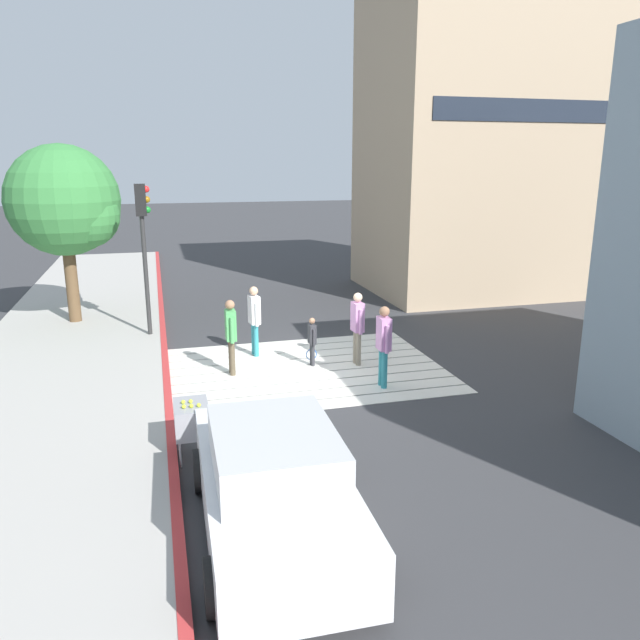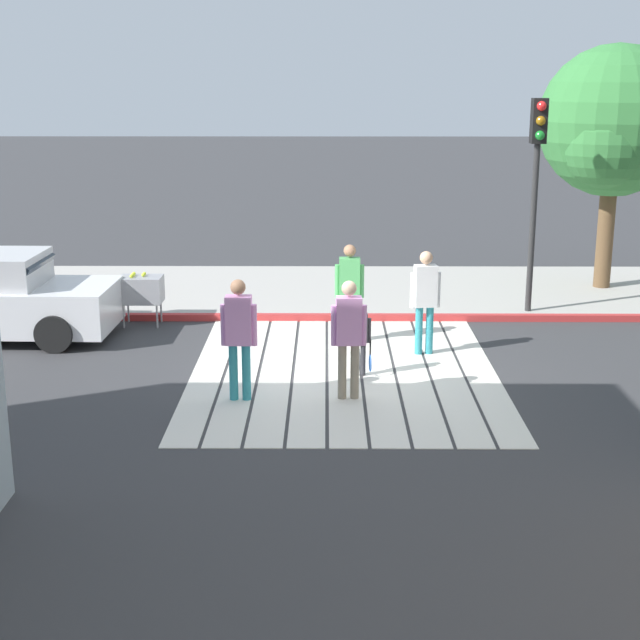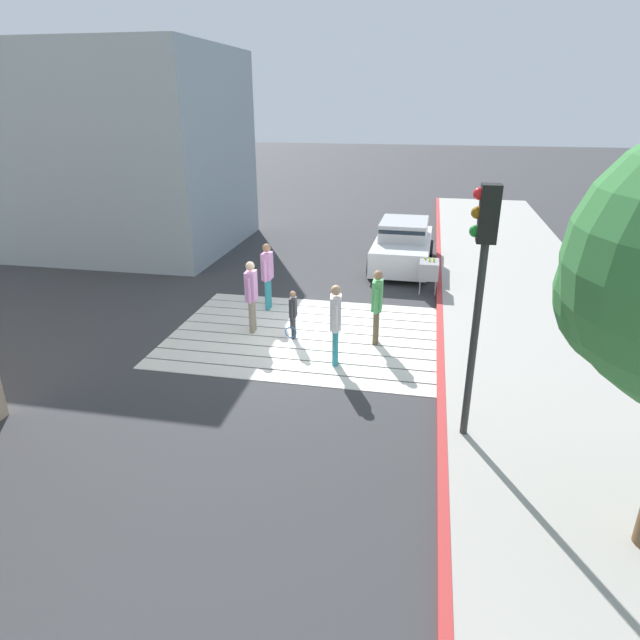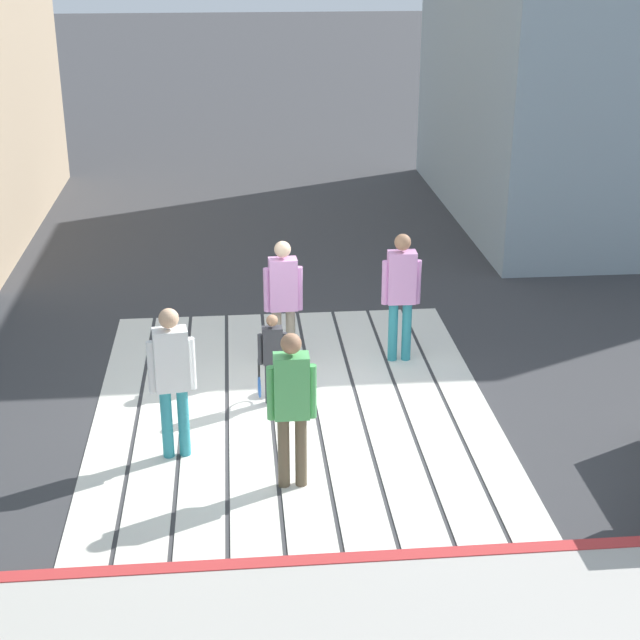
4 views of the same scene
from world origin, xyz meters
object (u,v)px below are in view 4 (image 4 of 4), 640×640
(pedestrian_teen_behind, at_px, (172,372))
(pedestrian_adult_trailing, at_px, (283,295))
(pedestrian_child_with_racket, at_px, (272,355))
(pedestrian_adult_lead, at_px, (292,400))
(pedestrian_adult_side, at_px, (401,288))

(pedestrian_teen_behind, bearing_deg, pedestrian_adult_trailing, -30.57)
(pedestrian_adult_trailing, height_order, pedestrian_child_with_racket, pedestrian_adult_trailing)
(pedestrian_teen_behind, distance_m, pedestrian_child_with_racket, 1.71)
(pedestrian_adult_lead, distance_m, pedestrian_child_with_racket, 1.99)
(pedestrian_adult_side, xyz_separation_m, pedestrian_teen_behind, (-2.35, 2.95, -0.01))
(pedestrian_adult_lead, relative_size, pedestrian_adult_trailing, 0.99)
(pedestrian_adult_trailing, xyz_separation_m, pedestrian_adult_side, (0.07, -1.60, 0.02))
(pedestrian_adult_trailing, relative_size, pedestrian_child_with_racket, 1.49)
(pedestrian_teen_behind, relative_size, pedestrian_child_with_racket, 1.50)
(pedestrian_adult_lead, relative_size, pedestrian_adult_side, 0.97)
(pedestrian_adult_trailing, bearing_deg, pedestrian_child_with_racket, 169.10)
(pedestrian_adult_lead, distance_m, pedestrian_adult_side, 3.52)
(pedestrian_adult_lead, relative_size, pedestrian_child_with_racket, 1.48)
(pedestrian_adult_side, height_order, pedestrian_child_with_racket, pedestrian_adult_side)
(pedestrian_adult_side, xyz_separation_m, pedestrian_child_with_racket, (-1.14, 1.80, -0.39))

